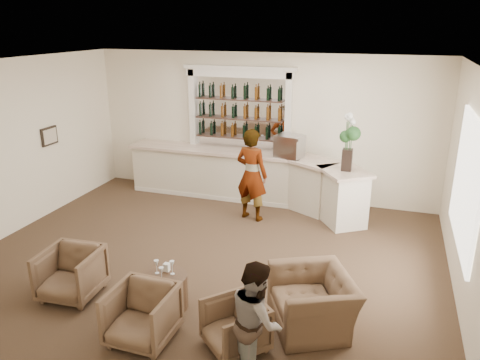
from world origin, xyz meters
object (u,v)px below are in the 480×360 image
object	(u,v)px
cocktail_table	(165,291)
armchair_right	(235,326)
espresso_machine	(289,146)
armchair_left	(71,273)
sommelier	(252,175)
flower_vase	(349,138)
bar_counter	(247,177)
guest	(256,320)
armchair_far	(312,301)
armchair_center	(142,315)

from	to	relation	value
cocktail_table	armchair_right	world-z (taller)	armchair_right
espresso_machine	armchair_left	bearing A→B (deg)	-102.51
cocktail_table	armchair_right	bearing A→B (deg)	-23.47
sommelier	flower_vase	bearing A→B (deg)	-155.60
bar_counter	guest	bearing A→B (deg)	-71.51
guest	armchair_right	distance (m)	0.66
armchair_far	espresso_machine	world-z (taller)	espresso_machine
bar_counter	cocktail_table	xyz separation A→B (m)	(0.14, -4.42, -0.32)
armchair_center	flower_vase	size ratio (longest dim) A/B	0.71
armchair_left	armchair_far	distance (m)	3.56
armchair_left	armchair_center	world-z (taller)	armchair_left
bar_counter	armchair_far	size ratio (longest dim) A/B	4.98
bar_counter	armchair_far	bearing A→B (deg)	-61.95
armchair_left	armchair_far	xyz separation A→B (m)	(3.54, 0.41, -0.01)
armchair_right	bar_counter	bearing A→B (deg)	148.34
bar_counter	espresso_machine	world-z (taller)	espresso_machine
cocktail_table	armchair_center	world-z (taller)	armchair_center
armchair_right	espresso_machine	bearing A→B (deg)	137.75
armchair_center	armchair_far	size ratio (longest dim) A/B	0.71
cocktail_table	guest	size ratio (longest dim) A/B	0.46
cocktail_table	guest	bearing A→B (deg)	-28.93
espresso_machine	flower_vase	size ratio (longest dim) A/B	0.48
armchair_right	espresso_machine	distance (m)	5.07
cocktail_table	armchair_left	size ratio (longest dim) A/B	0.80
sommelier	guest	distance (m)	4.60
sommelier	armchair_left	xyz separation A→B (m)	(-1.69, -3.66, -0.58)
armchair_center	armchair_right	distance (m)	1.21
armchair_far	flower_vase	world-z (taller)	flower_vase
bar_counter	armchair_far	xyz separation A→B (m)	(2.24, -4.20, -0.20)
armchair_center	cocktail_table	bearing A→B (deg)	96.52
bar_counter	armchair_left	size ratio (longest dim) A/B	6.86
armchair_far	flower_vase	xyz separation A→B (m)	(0.00, 3.59, 1.41)
armchair_far	armchair_left	bearing A→B (deg)	-110.73
armchair_far	armchair_center	bearing A→B (deg)	-91.21
armchair_center	bar_counter	bearing A→B (deg)	93.12
armchair_right	armchair_center	bearing A→B (deg)	-126.91
bar_counter	sommelier	distance (m)	1.09
bar_counter	armchair_center	size ratio (longest dim) A/B	7.02
sommelier	flower_vase	xyz separation A→B (m)	(1.85, 0.34, 0.83)
bar_counter	flower_vase	xyz separation A→B (m)	(2.24, -0.61, 1.21)
guest	armchair_center	bearing A→B (deg)	57.40
guest	armchair_far	world-z (taller)	guest
guest	flower_vase	world-z (taller)	flower_vase
armchair_center	espresso_machine	bearing A→B (deg)	82.58
sommelier	flower_vase	size ratio (longest dim) A/B	1.68
armchair_far	flower_vase	distance (m)	3.86
bar_counter	guest	size ratio (longest dim) A/B	3.91
cocktail_table	sommelier	distance (m)	3.55
armchair_center	guest	bearing A→B (deg)	-4.33
cocktail_table	espresso_machine	xyz separation A→B (m)	(0.81, 4.39, 1.13)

